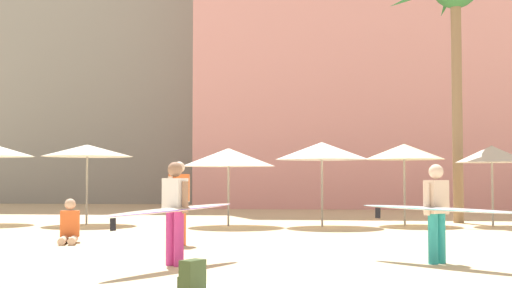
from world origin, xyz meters
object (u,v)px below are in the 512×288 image
object	(u,v)px
person_far_right	(173,209)
person_near_left	(179,199)
palm_tree_left	(456,4)
cafe_umbrella_0	(492,154)
cafe_umbrella_1	(322,151)
cafe_umbrella_6	(229,157)
person_mid_right	(438,209)
cafe_umbrella_5	(404,152)
person_near_right	(69,227)
cafe_umbrella_2	(87,151)
backpack	(192,278)

from	to	relation	value
person_far_right	person_near_left	world-z (taller)	person_near_left
palm_tree_left	cafe_umbrella_0	bearing A→B (deg)	-63.49
cafe_umbrella_1	cafe_umbrella_6	xyz separation A→B (m)	(-2.71, -0.09, -0.18)
cafe_umbrella_6	person_mid_right	world-z (taller)	cafe_umbrella_6
cafe_umbrella_1	cafe_umbrella_5	world-z (taller)	cafe_umbrella_1
palm_tree_left	cafe_umbrella_1	distance (m)	6.71
person_near_left	person_near_right	xyz separation A→B (m)	(-2.48, 0.37, -0.62)
person_mid_right	cafe_umbrella_0	bearing A→B (deg)	117.86
cafe_umbrella_1	cafe_umbrella_5	bearing A→B (deg)	19.47
person_near_right	person_mid_right	bearing A→B (deg)	51.30
person_far_right	person_mid_right	world-z (taller)	person_far_right
cafe_umbrella_0	person_near_right	bearing A→B (deg)	-148.36
cafe_umbrella_2	person_far_right	xyz separation A→B (m)	(4.75, -9.62, -1.32)
cafe_umbrella_6	palm_tree_left	bearing A→B (deg)	17.95
cafe_umbrella_1	person_near_left	bearing A→B (deg)	-115.93
cafe_umbrella_1	person_far_right	world-z (taller)	cafe_umbrella_1
person_mid_right	person_near_left	bearing A→B (deg)	-163.99
cafe_umbrella_1	cafe_umbrella_2	size ratio (longest dim) A/B	1.00
cafe_umbrella_2	person_near_left	size ratio (longest dim) A/B	1.56
palm_tree_left	cafe_umbrella_0	world-z (taller)	palm_tree_left
cafe_umbrella_5	person_far_right	xyz separation A→B (m)	(-4.73, -10.34, -1.28)
palm_tree_left	cafe_umbrella_2	size ratio (longest dim) A/B	3.06
cafe_umbrella_5	person_far_right	bearing A→B (deg)	-114.58
cafe_umbrella_5	person_mid_right	size ratio (longest dim) A/B	0.96
cafe_umbrella_5	cafe_umbrella_6	bearing A→B (deg)	-169.58
cafe_umbrella_2	person_far_right	distance (m)	10.81
cafe_umbrella_5	person_near_right	world-z (taller)	cafe_umbrella_5
person_mid_right	person_near_right	world-z (taller)	person_mid_right
cafe_umbrella_2	backpack	bearing A→B (deg)	-65.55
cafe_umbrella_5	person_near_left	distance (m)	8.81
cafe_umbrella_6	person_mid_right	distance (m)	9.89
cafe_umbrella_5	backpack	bearing A→B (deg)	-106.91
cafe_umbrella_2	person_near_left	bearing A→B (deg)	-56.27
backpack	cafe_umbrella_6	bearing A→B (deg)	-54.84
person_near_right	person_far_right	bearing A→B (deg)	23.53
backpack	person_mid_right	bearing A→B (deg)	-106.52
backpack	person_near_left	xyz separation A→B (m)	(-1.43, 6.04, 0.75)
person_near_left	person_near_right	size ratio (longest dim) A/B	1.76
backpack	person_near_left	size ratio (longest dim) A/B	0.24
person_near_left	cafe_umbrella_0	bearing A→B (deg)	73.69
palm_tree_left	person_mid_right	distance (m)	12.70
cafe_umbrella_0	cafe_umbrella_5	bearing A→B (deg)	177.17
person_far_right	person_near_right	distance (m)	4.97
cafe_umbrella_5	person_near_right	xyz separation A→B (m)	(-7.84, -6.51, -1.85)
cafe_umbrella_1	person_far_right	size ratio (longest dim) A/B	0.97
cafe_umbrella_2	cafe_umbrella_0	bearing A→B (deg)	2.83
cafe_umbrella_2	person_mid_right	bearing A→B (deg)	-44.91
person_far_right	person_mid_right	xyz separation A→B (m)	(4.19, 0.71, -0.01)
cafe_umbrella_2	person_near_right	xyz separation A→B (m)	(1.64, -5.79, -1.89)
palm_tree_left	cafe_umbrella_6	distance (m)	8.80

